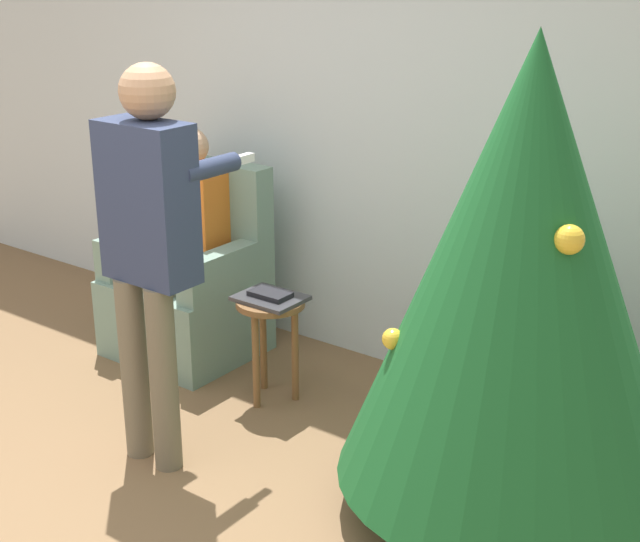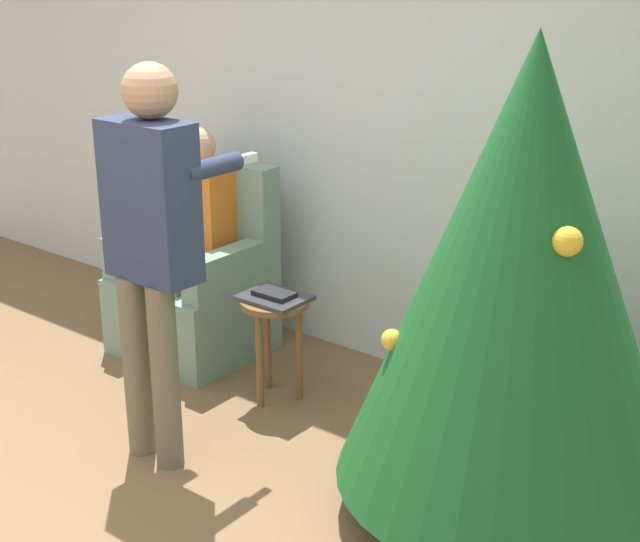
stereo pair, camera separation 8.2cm
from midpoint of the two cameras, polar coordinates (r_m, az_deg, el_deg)
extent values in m
cube|color=silver|center=(4.65, 2.59, 10.10)|extent=(8.00, 0.06, 2.70)
cylinder|color=brown|center=(3.75, 11.01, -13.68)|extent=(0.10, 0.10, 0.17)
cone|color=#195B28|center=(3.33, 12.06, 0.10)|extent=(1.34, 1.34, 1.72)
sphere|color=gold|center=(3.05, 14.93, 1.96)|extent=(0.10, 0.10, 0.10)
sphere|color=#B23399|center=(3.87, 5.63, -4.72)|extent=(0.06, 0.06, 0.06)
sphere|color=gold|center=(3.40, 3.98, -4.36)|extent=(0.08, 0.08, 0.08)
cube|color=gray|center=(5.03, -9.06, -2.83)|extent=(0.74, 0.68, 0.44)
cube|color=gray|center=(5.04, -7.21, 3.64)|extent=(0.74, 0.14, 0.62)
cube|color=gray|center=(5.13, -11.71, 1.43)|extent=(0.12, 0.61, 0.23)
cube|color=gray|center=(4.71, -6.60, 0.02)|extent=(0.12, 0.61, 0.23)
cylinder|color=#6B604C|center=(4.97, -11.50, -3.26)|extent=(0.11, 0.11, 0.44)
cylinder|color=#6B604C|center=(4.84, -9.90, -3.83)|extent=(0.11, 0.11, 0.44)
cube|color=#6B604C|center=(4.90, -9.64, -0.01)|extent=(0.32, 0.40, 0.12)
cube|color=orange|center=(4.90, -8.59, 3.88)|extent=(0.36, 0.20, 0.50)
sphere|color=tan|center=(4.82, -8.81, 7.88)|extent=(0.20, 0.20, 0.20)
cylinder|color=#6B604C|center=(3.99, -12.38, -6.12)|extent=(0.12, 0.12, 0.84)
cylinder|color=#6B604C|center=(3.87, -10.58, -6.86)|extent=(0.12, 0.12, 0.84)
cube|color=#2D3856|center=(3.70, -11.60, 4.31)|extent=(0.41, 0.20, 0.66)
sphere|color=tan|center=(3.64, -11.66, 11.20)|extent=(0.23, 0.23, 0.23)
cylinder|color=#2D3856|center=(3.92, -11.38, 7.17)|extent=(0.08, 0.30, 0.08)
cylinder|color=#2D3856|center=(3.68, -7.72, 6.56)|extent=(0.08, 0.30, 0.08)
cube|color=white|center=(3.81, -5.73, 7.11)|extent=(0.04, 0.14, 0.04)
cylinder|color=brown|center=(4.35, -3.73, -2.05)|extent=(0.34, 0.34, 0.03)
cylinder|color=brown|center=(4.37, -4.66, -5.75)|extent=(0.04, 0.04, 0.50)
cylinder|color=brown|center=(4.43, -2.14, -5.31)|extent=(0.04, 0.04, 0.50)
cylinder|color=brown|center=(4.55, -4.17, -4.65)|extent=(0.04, 0.04, 0.50)
cube|color=#38383D|center=(4.34, -3.74, -1.74)|extent=(0.32, 0.25, 0.02)
cube|color=black|center=(4.33, -3.75, -1.47)|extent=(0.20, 0.12, 0.02)
camera|label=1|loc=(0.04, -90.68, -0.25)|focal=50.00mm
camera|label=2|loc=(0.04, 89.32, 0.25)|focal=50.00mm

